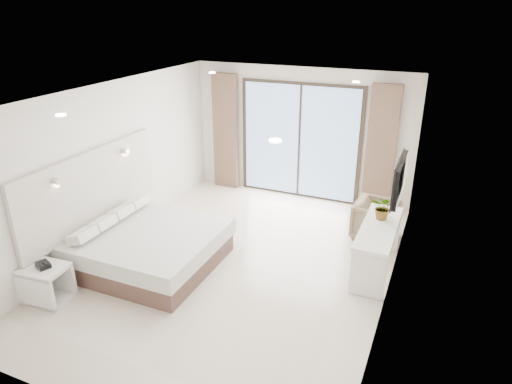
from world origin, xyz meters
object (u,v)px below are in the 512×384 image
console_desk (378,238)px  armchair (376,218)px  bed (149,247)px  nightstand (47,284)px

console_desk → armchair: (-0.19, 1.10, -0.19)m
bed → console_desk: 3.54m
armchair → console_desk: bearing=-165.6°
nightstand → console_desk: console_desk is taller
bed → nightstand: bed is taller
bed → console_desk: bearing=20.1°
bed → nightstand: 1.54m
armchair → bed: bearing=131.1°
nightstand → console_desk: size_ratio=0.38×
console_desk → armchair: size_ratio=2.20×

